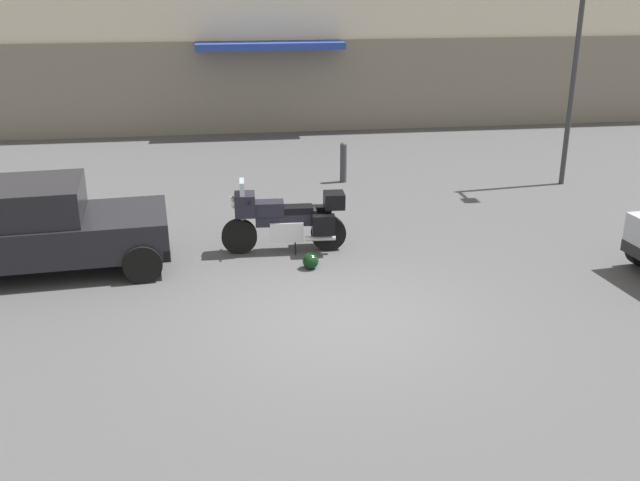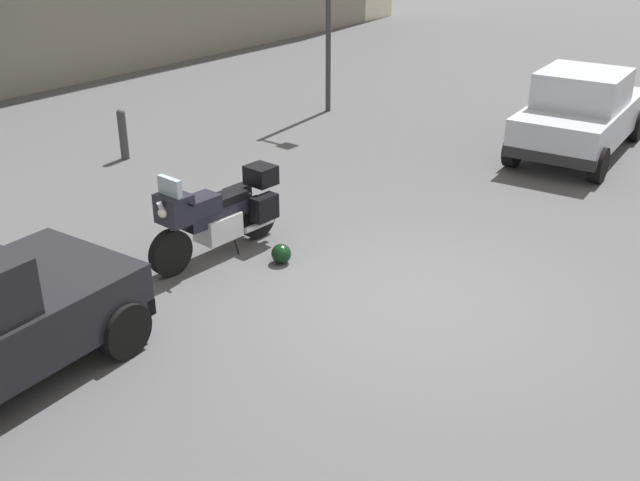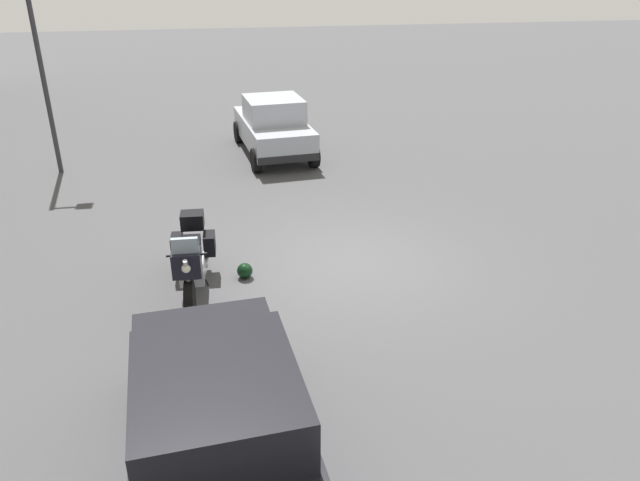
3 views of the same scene
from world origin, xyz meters
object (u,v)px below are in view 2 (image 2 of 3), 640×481
at_px(helmet, 281,254).
at_px(bollard_curbside, 123,133).
at_px(car_hatchback_near, 580,113).
at_px(motorcycle, 218,213).

xyz_separation_m(helmet, bollard_curbside, (1.51, 5.31, 0.38)).
xyz_separation_m(helmet, car_hatchback_near, (7.22, -1.33, 0.67)).
xyz_separation_m(motorcycle, helmet, (0.32, -0.88, -0.48)).
xyz_separation_m(car_hatchback_near, bollard_curbside, (-5.72, 6.64, -0.29)).
distance_m(motorcycle, car_hatchback_near, 7.86).
bearing_deg(bollard_curbside, car_hatchback_near, -49.28).
distance_m(motorcycle, bollard_curbside, 4.79).
relative_size(helmet, car_hatchback_near, 0.07).
distance_m(motorcycle, helmet, 1.06).
bearing_deg(helmet, bollard_curbside, 74.14).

